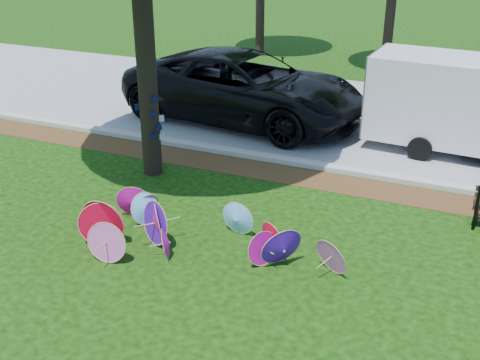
# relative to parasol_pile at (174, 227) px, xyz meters

# --- Properties ---
(ground) EXTENTS (90.00, 90.00, 0.00)m
(ground) POSITION_rel_parasol_pile_xyz_m (0.24, -0.65, -0.38)
(ground) COLOR black
(ground) RESTS_ON ground
(mulch_strip) EXTENTS (90.00, 1.00, 0.01)m
(mulch_strip) POSITION_rel_parasol_pile_xyz_m (0.24, 3.85, -0.38)
(mulch_strip) COLOR #472D16
(mulch_strip) RESTS_ON ground
(curb) EXTENTS (90.00, 0.30, 0.12)m
(curb) POSITION_rel_parasol_pile_xyz_m (0.24, 4.55, -0.32)
(curb) COLOR #B7B5AD
(curb) RESTS_ON ground
(street) EXTENTS (90.00, 8.00, 0.01)m
(street) POSITION_rel_parasol_pile_xyz_m (0.24, 8.70, -0.38)
(street) COLOR gray
(street) RESTS_ON ground
(parasol_pile) EXTENTS (5.04, 2.05, 0.91)m
(parasol_pile) POSITION_rel_parasol_pile_xyz_m (0.00, 0.00, 0.00)
(parasol_pile) COLOR #D05FA8
(parasol_pile) RESTS_ON ground
(black_van) EXTENTS (7.46, 4.12, 1.98)m
(black_van) POSITION_rel_parasol_pile_xyz_m (-1.59, 7.16, 0.61)
(black_van) COLOR black
(black_van) RESTS_ON ground
(cargo_trailer) EXTENTS (3.13, 2.09, 2.71)m
(cargo_trailer) POSITION_rel_parasol_pile_xyz_m (3.64, 6.99, 0.97)
(cargo_trailer) COLOR silver
(cargo_trailer) RESTS_ON ground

